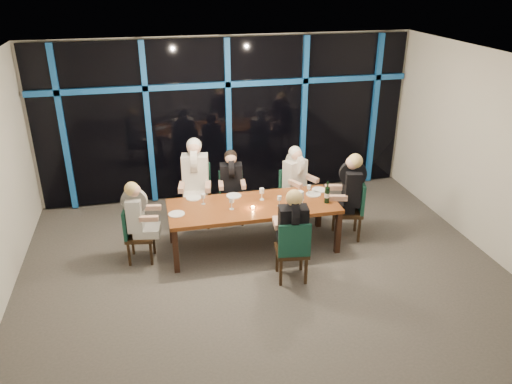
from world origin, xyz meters
TOP-DOWN VIEW (x-y plane):
  - room at (0.00, 0.00)m, footprint 7.04×7.00m
  - window_wall at (0.01, 2.93)m, footprint 6.86×0.43m
  - dining_table at (0.00, 0.80)m, footprint 2.60×1.00m
  - chair_far_left at (-0.75, 1.87)m, footprint 0.56×0.56m
  - chair_far_mid at (-0.16, 1.80)m, footprint 0.46×0.46m
  - chair_far_right at (0.90, 1.67)m, footprint 0.56×0.56m
  - chair_end_left at (-1.80, 0.83)m, footprint 0.47×0.47m
  - chair_end_right at (1.65, 0.79)m, footprint 0.56×0.56m
  - chair_near_mid at (0.33, -0.24)m, footprint 0.49×0.49m
  - diner_far_left at (-0.77, 1.79)m, footprint 0.57×0.69m
  - diner_far_mid at (-0.17, 1.73)m, footprint 0.47×0.58m
  - diner_far_right at (0.93, 1.60)m, footprint 0.58×0.63m
  - diner_end_left at (-1.73, 0.82)m, footprint 0.58×0.47m
  - diner_end_right at (1.57, 0.81)m, footprint 0.66×0.56m
  - diner_near_mid at (0.34, -0.15)m, footprint 0.50×0.62m
  - plate_far_left at (-0.87, 1.23)m, footprint 0.24×0.24m
  - plate_far_mid at (-0.23, 1.17)m, footprint 0.24×0.24m
  - plate_far_right at (1.17, 1.08)m, footprint 0.24×0.24m
  - plate_end_left at (-1.17, 0.72)m, footprint 0.24×0.24m
  - plate_end_right at (1.02, 0.95)m, footprint 0.24×0.24m
  - plate_near_mid at (0.41, 0.41)m, footprint 0.24×0.24m
  - wine_bottle at (1.12, 0.62)m, footprint 0.08×0.08m
  - water_pitcher at (0.69, 0.66)m, footprint 0.13×0.12m
  - tea_light at (-0.03, 0.68)m, footprint 0.05×0.05m
  - wine_glass_a at (-0.35, 0.72)m, footprint 0.07×0.07m
  - wine_glass_b at (0.17, 0.94)m, footprint 0.07×0.07m
  - wine_glass_c at (0.38, 0.67)m, footprint 0.06×0.06m
  - wine_glass_d at (-0.74, 0.99)m, footprint 0.07×0.07m
  - wine_glass_e at (0.95, 0.98)m, footprint 0.06×0.06m

SIDE VIEW (x-z plane):
  - chair_end_left at x=-1.80m, z-range 0.05..0.92m
  - chair_far_mid at x=-0.16m, z-range 0.05..0.94m
  - chair_far_right at x=0.90m, z-range 0.05..0.97m
  - chair_near_mid at x=0.33m, z-range 0.06..1.01m
  - chair_end_right at x=1.65m, z-range 0.06..1.04m
  - chair_far_left at x=-0.75m, z-range 0.06..1.11m
  - dining_table at x=0.00m, z-range 0.31..1.06m
  - plate_far_left at x=-0.87m, z-range 0.75..0.76m
  - plate_far_mid at x=-0.23m, z-range 0.75..0.76m
  - plate_far_right at x=1.17m, z-range 0.75..0.76m
  - plate_end_left at x=-1.17m, z-range 0.75..0.76m
  - plate_end_right at x=1.02m, z-range 0.75..0.76m
  - plate_near_mid at x=0.41m, z-range 0.75..0.76m
  - tea_light at x=-0.03m, z-range 0.75..0.78m
  - diner_end_left at x=-1.73m, z-range 0.41..1.26m
  - diner_far_mid at x=-0.17m, z-range 0.42..1.29m
  - water_pitcher at x=0.69m, z-range 0.75..0.96m
  - wine_glass_e at x=0.95m, z-range 0.79..0.94m
  - wine_glass_c at x=0.38m, z-range 0.79..0.95m
  - diner_far_right at x=0.93m, z-range 0.43..1.32m
  - wine_glass_d at x=-0.74m, z-range 0.79..0.96m
  - wine_bottle at x=1.12m, z-range 0.71..1.06m
  - wine_glass_a at x=-0.35m, z-range 0.79..0.99m
  - wine_glass_b at x=0.17m, z-range 0.79..0.99m
  - diner_near_mid at x=0.34m, z-range 0.45..1.38m
  - diner_end_right at x=1.57m, z-range 0.46..1.42m
  - diner_far_left at x=-0.77m, z-range 0.49..1.51m
  - window_wall at x=0.01m, z-range 0.08..3.02m
  - room at x=0.00m, z-range 0.51..3.53m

